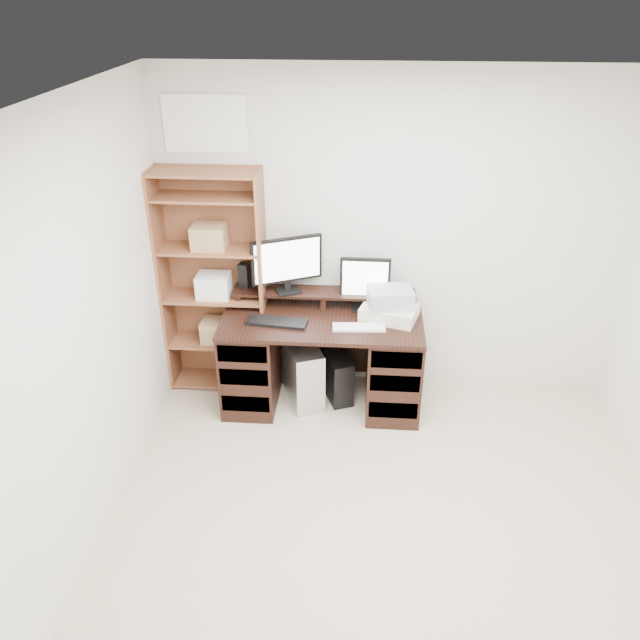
# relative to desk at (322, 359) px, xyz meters

# --- Properties ---
(room) EXTENTS (3.54, 4.04, 2.54)m
(room) POSITION_rel_desk_xyz_m (0.50, -1.64, 0.86)
(room) COLOR #BCA88D
(room) RESTS_ON ground
(desk) EXTENTS (1.50, 0.70, 0.75)m
(desk) POSITION_rel_desk_xyz_m (0.00, 0.00, 0.00)
(desk) COLOR black
(desk) RESTS_ON ground
(riser_shelf) EXTENTS (1.40, 0.22, 0.12)m
(riser_shelf) POSITION_rel_desk_xyz_m (-0.00, 0.21, 0.45)
(riser_shelf) COLOR black
(riser_shelf) RESTS_ON desk
(monitor_wide) EXTENTS (0.51, 0.26, 0.43)m
(monitor_wide) POSITION_rel_desk_xyz_m (-0.28, 0.19, 0.72)
(monitor_wide) COLOR black
(monitor_wide) RESTS_ON riser_shelf
(monitor_small) EXTENTS (0.38, 0.14, 0.41)m
(monitor_small) POSITION_rel_desk_xyz_m (0.31, 0.18, 0.59)
(monitor_small) COLOR black
(monitor_small) RESTS_ON desk
(speaker) EXTENTS (0.09, 0.09, 0.20)m
(speaker) POSITION_rel_desk_xyz_m (-0.62, 0.25, 0.58)
(speaker) COLOR black
(speaker) RESTS_ON riser_shelf
(keyboard_black) EXTENTS (0.46, 0.20, 0.02)m
(keyboard_black) POSITION_rel_desk_xyz_m (-0.33, -0.11, 0.37)
(keyboard_black) COLOR black
(keyboard_black) RESTS_ON desk
(keyboard_white) EXTENTS (0.39, 0.14, 0.02)m
(keyboard_white) POSITION_rel_desk_xyz_m (0.28, -0.14, 0.37)
(keyboard_white) COLOR white
(keyboard_white) RESTS_ON desk
(mouse) EXTENTS (0.10, 0.08, 0.03)m
(mouse) POSITION_rel_desk_xyz_m (0.62, -0.10, 0.38)
(mouse) COLOR silver
(mouse) RESTS_ON desk
(printer) EXTENTS (0.47, 0.40, 0.10)m
(printer) POSITION_rel_desk_xyz_m (0.50, 0.04, 0.41)
(printer) COLOR beige
(printer) RESTS_ON desk
(basket) EXTENTS (0.35, 0.27, 0.14)m
(basket) POSITION_rel_desk_xyz_m (0.50, 0.04, 0.53)
(basket) COLOR #9DA3A8
(basket) RESTS_ON printer
(tower_silver) EXTENTS (0.39, 0.55, 0.50)m
(tower_silver) POSITION_rel_desk_xyz_m (-0.16, 0.02, -0.14)
(tower_silver) COLOR #BBBDC2
(tower_silver) RESTS_ON ground
(tower_black) EXTENTS (0.29, 0.42, 0.38)m
(tower_black) POSITION_rel_desk_xyz_m (0.11, 0.07, -0.20)
(tower_black) COLOR black
(tower_black) RESTS_ON ground
(bookshelf) EXTENTS (0.80, 0.30, 1.80)m
(bookshelf) POSITION_rel_desk_xyz_m (-0.85, 0.21, 0.53)
(bookshelf) COLOR brown
(bookshelf) RESTS_ON ground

